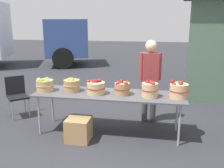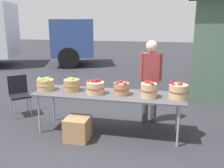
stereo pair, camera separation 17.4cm
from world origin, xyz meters
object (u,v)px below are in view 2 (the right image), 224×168
object	(u,v)px
folding_chair	(19,92)
apple_basket_red_0	(95,87)
apple_basket_red_2	(149,90)
apple_basket_red_3	(178,91)
produce_crate	(78,129)
apple_basket_green_0	(45,84)
apple_basket_green_1	(72,85)
vendor_adult	(151,75)
apple_basket_red_1	(121,88)
market_table	(108,95)

from	to	relation	value
folding_chair	apple_basket_red_0	bearing A→B (deg)	-58.79
apple_basket_red_2	apple_basket_red_3	world-z (taller)	apple_basket_red_3
apple_basket_red_0	produce_crate	world-z (taller)	apple_basket_red_0
apple_basket_green_0	apple_basket_green_1	size ratio (longest dim) A/B	1.05
vendor_adult	produce_crate	xyz separation A→B (m)	(-1.15, -1.04, -0.78)
apple_basket_green_0	folding_chair	size ratio (longest dim) A/B	0.38
apple_basket_red_2	folding_chair	bearing A→B (deg)	169.18
apple_basket_green_1	apple_basket_red_1	bearing A→B (deg)	-2.47
market_table	apple_basket_red_0	bearing A→B (deg)	-165.65
market_table	produce_crate	world-z (taller)	market_table
market_table	apple_basket_red_2	size ratio (longest dim) A/B	9.14
apple_basket_green_1	apple_basket_red_0	distance (m)	0.48
apple_basket_red_1	vendor_adult	size ratio (longest dim) A/B	0.18
apple_basket_green_1	produce_crate	distance (m)	0.83
produce_crate	apple_basket_red_1	bearing A→B (deg)	29.44
market_table	vendor_adult	bearing A→B (deg)	42.27
apple_basket_red_1	vendor_adult	xyz separation A→B (m)	(0.46, 0.65, 0.11)
vendor_adult	folding_chair	xyz separation A→B (m)	(-2.80, -0.16, -0.47)
market_table	apple_basket_green_1	bearing A→B (deg)	178.09
apple_basket_red_2	produce_crate	size ratio (longest dim) A/B	0.74
vendor_adult	apple_basket_green_1	bearing A→B (deg)	11.65
market_table	apple_basket_green_1	world-z (taller)	apple_basket_green_1
apple_basket_red_0	apple_basket_red_2	bearing A→B (deg)	-0.72
apple_basket_red_1	apple_basket_red_0	bearing A→B (deg)	-174.94
apple_basket_green_0	folding_chair	xyz separation A→B (m)	(-0.90, 0.51, -0.36)
apple_basket_red_1	vendor_adult	world-z (taller)	vendor_adult
apple_basket_green_1	apple_basket_red_0	bearing A→B (deg)	-9.73
folding_chair	produce_crate	world-z (taller)	folding_chair
market_table	folding_chair	xyz separation A→B (m)	(-2.10, 0.47, -0.21)
apple_basket_red_2	produce_crate	bearing A→B (deg)	-163.99
market_table	produce_crate	xyz separation A→B (m)	(-0.46, -0.41, -0.51)
market_table	apple_basket_red_0	size ratio (longest dim) A/B	7.98
apple_basket_green_1	apple_basket_red_3	xyz separation A→B (m)	(1.91, -0.05, 0.02)
vendor_adult	apple_basket_red_2	bearing A→B (deg)	80.06
market_table	apple_basket_red_1	xyz separation A→B (m)	(0.24, -0.02, 0.15)
apple_basket_red_3	apple_basket_red_2	bearing A→B (deg)	-175.43
folding_chair	market_table	bearing A→B (deg)	-55.66
apple_basket_green_1	apple_basket_red_1	xyz separation A→B (m)	(0.94, -0.04, -0.00)
apple_basket_green_1	apple_basket_red_3	distance (m)	1.91
apple_basket_red_1	apple_basket_red_2	xyz separation A→B (m)	(0.49, -0.05, 0.02)
apple_basket_red_1	apple_basket_red_2	bearing A→B (deg)	-6.24
apple_basket_red_1	folding_chair	bearing A→B (deg)	168.24
apple_basket_green_0	apple_basket_red_2	distance (m)	1.93
apple_basket_green_1	vendor_adult	size ratio (longest dim) A/B	0.19
apple_basket_green_0	vendor_adult	distance (m)	2.02
apple_basket_red_2	vendor_adult	world-z (taller)	vendor_adult
apple_basket_green_0	apple_basket_green_1	xyz separation A→B (m)	(0.50, 0.06, 0.00)
apple_basket_red_0	produce_crate	xyz separation A→B (m)	(-0.23, -0.35, -0.67)
apple_basket_red_1	folding_chair	xyz separation A→B (m)	(-2.34, 0.49, -0.36)
apple_basket_red_1	produce_crate	size ratio (longest dim) A/B	0.72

